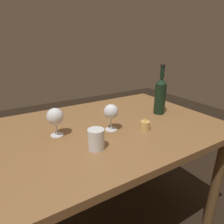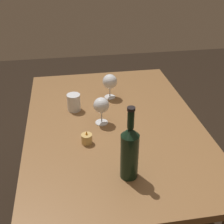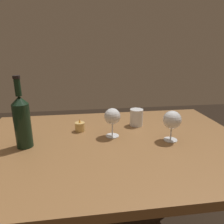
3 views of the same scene
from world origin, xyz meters
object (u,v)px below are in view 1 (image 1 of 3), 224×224
object	(u,v)px
wine_glass_left	(111,112)
wine_glass_right	(55,117)
water_tumbler	(96,140)
votive_candle	(145,126)
wine_bottle	(160,95)

from	to	relation	value
wine_glass_left	wine_glass_right	distance (m)	0.29
water_tumbler	wine_glass_left	bearing A→B (deg)	-139.67
votive_candle	wine_glass_left	bearing A→B (deg)	-29.52
wine_bottle	votive_candle	world-z (taller)	wine_bottle
wine_glass_left	water_tumbler	distance (m)	0.22
wine_bottle	votive_candle	bearing A→B (deg)	31.09
wine_glass_left	water_tumbler	xyz separation A→B (m)	(0.16, 0.13, -0.06)
wine_glass_right	votive_candle	bearing A→B (deg)	157.70
wine_bottle	votive_candle	distance (m)	0.31
wine_bottle	water_tumbler	distance (m)	0.60
wine_glass_right	wine_bottle	size ratio (longest dim) A/B	0.46
water_tumbler	wine_bottle	bearing A→B (deg)	-161.36
wine_glass_right	wine_bottle	world-z (taller)	wine_bottle
water_tumbler	wine_glass_right	bearing A→B (deg)	-62.53
wine_glass_left	wine_glass_right	xyz separation A→B (m)	(0.27, -0.09, -0.00)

